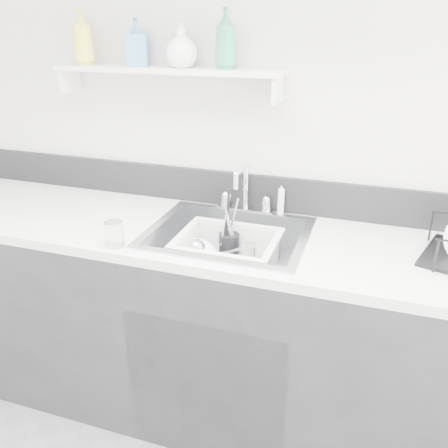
% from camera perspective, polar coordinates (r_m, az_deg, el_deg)
% --- Properties ---
extents(room_shell, '(3.50, 3.00, 2.60)m').
position_cam_1_polar(room_shell, '(1.01, -14.75, 21.05)').
color(room_shell, silver).
rests_on(room_shell, ground).
extents(counter_run, '(3.20, 0.62, 0.92)m').
position_cam_1_polar(counter_run, '(2.15, 0.43, -12.32)').
color(counter_run, black).
rests_on(counter_run, ground).
extents(backsplash, '(3.20, 0.02, 0.16)m').
position_cam_1_polar(backsplash, '(2.15, 2.95, 3.99)').
color(backsplash, black).
rests_on(backsplash, counter_run).
extents(sink, '(0.64, 0.52, 0.20)m').
position_cam_1_polar(sink, '(1.95, 0.47, -3.49)').
color(sink, silver).
rests_on(sink, counter_run).
extents(faucet, '(0.26, 0.18, 0.23)m').
position_cam_1_polar(faucet, '(2.11, 2.55, 3.03)').
color(faucet, silver).
rests_on(faucet, counter_run).
extents(side_sprayer, '(0.03, 0.03, 0.14)m').
position_cam_1_polar(side_sprayer, '(2.08, 6.87, 2.86)').
color(side_sprayer, white).
rests_on(side_sprayer, counter_run).
extents(wall_shelf, '(1.00, 0.16, 0.12)m').
position_cam_1_polar(wall_shelf, '(2.10, -6.99, 17.71)').
color(wall_shelf, silver).
rests_on(wall_shelf, room_shell).
extents(wash_tub, '(0.48, 0.43, 0.16)m').
position_cam_1_polar(wash_tub, '(1.94, 0.43, -3.70)').
color(wash_tub, white).
rests_on(wash_tub, sink).
extents(plate_stack, '(0.24, 0.23, 0.09)m').
position_cam_1_polar(plate_stack, '(1.97, -3.49, -4.52)').
color(plate_stack, white).
rests_on(plate_stack, wash_tub).
extents(utensil_cup, '(0.09, 0.09, 0.29)m').
position_cam_1_polar(utensil_cup, '(2.03, 0.61, -2.46)').
color(utensil_cup, black).
rests_on(utensil_cup, wash_tub).
extents(ladle, '(0.33, 0.22, 0.09)m').
position_cam_1_polar(ladle, '(1.95, -1.68, -4.13)').
color(ladle, silver).
rests_on(ladle, wash_tub).
extents(tumbler_in_tub, '(0.08, 0.08, 0.09)m').
position_cam_1_polar(tumbler_in_tub, '(1.98, 2.90, -3.76)').
color(tumbler_in_tub, white).
rests_on(tumbler_in_tub, wash_tub).
extents(tumbler_counter, '(0.09, 0.09, 0.10)m').
position_cam_1_polar(tumbler_counter, '(1.84, -13.05, -1.17)').
color(tumbler_counter, white).
rests_on(tumbler_counter, counter_run).
extents(bowl_small, '(0.15, 0.15, 0.04)m').
position_cam_1_polar(bowl_small, '(1.89, 2.77, -6.13)').
color(bowl_small, white).
rests_on(bowl_small, wash_tub).
extents(soap_bottle_a, '(0.10, 0.10, 0.23)m').
position_cam_1_polar(soap_bottle_a, '(2.25, -16.66, 20.77)').
color(soap_bottle_a, yellow).
rests_on(soap_bottle_a, wall_shelf).
extents(soap_bottle_b, '(0.11, 0.11, 0.19)m').
position_cam_1_polar(soap_bottle_b, '(2.15, -10.42, 20.71)').
color(soap_bottle_b, '#4185BE').
rests_on(soap_bottle_b, wall_shelf).
extents(soap_bottle_c, '(0.14, 0.14, 0.17)m').
position_cam_1_polar(soap_bottle_c, '(2.05, -5.15, 20.55)').
color(soap_bottle_c, white).
rests_on(soap_bottle_c, wall_shelf).
extents(soap_bottle_d, '(0.10, 0.10, 0.23)m').
position_cam_1_polar(soap_bottle_d, '(1.98, 0.19, 21.42)').
color(soap_bottle_d, '#2C8964').
rests_on(soap_bottle_d, wall_shelf).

